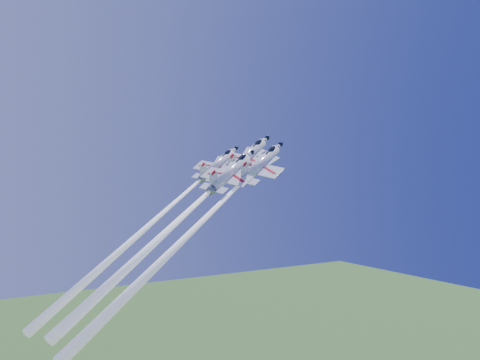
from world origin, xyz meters
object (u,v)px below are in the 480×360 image
jet_lead (189,210)px  jet_right (202,221)px  jet_slot (180,219)px  jet_left (159,216)px

jet_lead → jet_right: (-1.75, -8.60, -1.32)m
jet_slot → jet_lead: bearing=116.1°
jet_left → jet_right: size_ratio=0.94×
jet_right → jet_slot: (-3.49, 1.50, 0.46)m
jet_right → jet_slot: 3.83m
jet_left → jet_right: bearing=-11.6°
jet_lead → jet_slot: bearing=-63.9°
jet_left → jet_slot: jet_left is taller
jet_lead → jet_right: 8.87m
jet_left → jet_right: jet_right is taller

